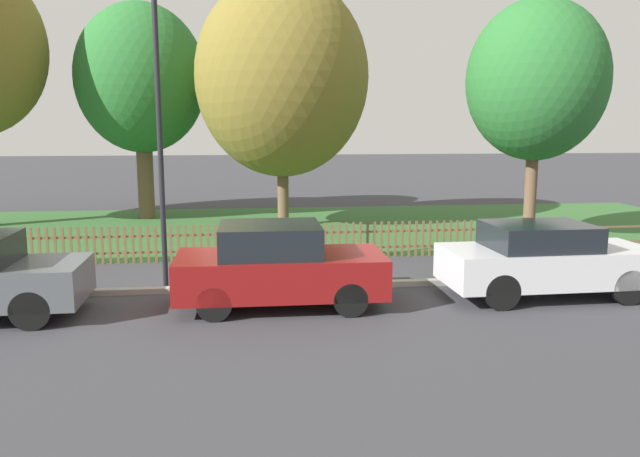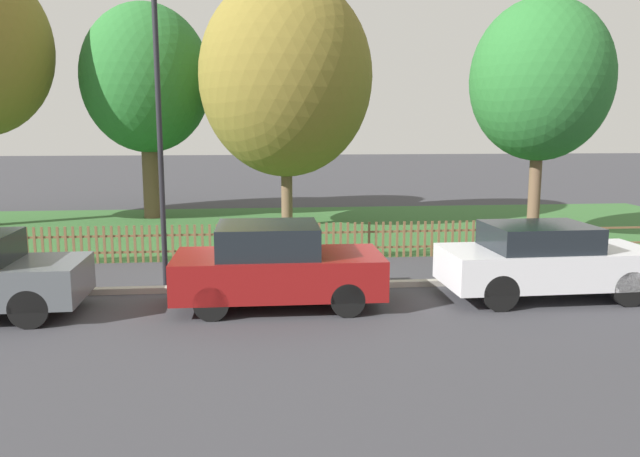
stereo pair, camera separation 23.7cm
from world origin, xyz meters
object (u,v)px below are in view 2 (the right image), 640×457
tree_mid_park (286,77)px  street_lamp (158,103)px  parked_car_black_saloon (276,266)px  tree_behind_motorcycle (146,79)px  parked_car_navy_estate (545,260)px  covered_motorcycle (261,251)px  tree_far_left (541,80)px

tree_mid_park → street_lamp: (-2.90, -7.68, -1.08)m
tree_mid_park → parked_car_black_saloon: bearing=-93.9°
tree_behind_motorcycle → street_lamp: bearing=-79.4°
parked_car_black_saloon → parked_car_navy_estate: size_ratio=0.94×
parked_car_navy_estate → street_lamp: street_lamp is taller
parked_car_black_saloon → covered_motorcycle: parked_car_black_saloon is taller
covered_motorcycle → street_lamp: bearing=-165.4°
parked_car_black_saloon → parked_car_navy_estate: (5.21, 0.06, -0.02)m
tree_far_left → street_lamp: bearing=-156.9°
covered_motorcycle → tree_far_left: (7.82, 3.52, 3.97)m
parked_car_black_saloon → covered_motorcycle: size_ratio=2.00×
parked_car_navy_estate → tree_mid_park: bearing=115.2°
parked_car_black_saloon → street_lamp: bearing=145.9°
parked_car_black_saloon → tree_far_left: size_ratio=0.56×
covered_motorcycle → tree_mid_park: 8.25m
parked_car_black_saloon → covered_motorcycle: bearing=97.3°
parked_car_black_saloon → tree_behind_motorcycle: bearing=110.0°
tree_behind_motorcycle → tree_far_left: 13.16m
parked_car_black_saloon → tree_mid_park: tree_mid_park is taller
parked_car_black_saloon → tree_behind_motorcycle: size_ratio=0.51×
tree_behind_motorcycle → street_lamp: tree_behind_motorcycle is taller
tree_mid_park → parked_car_navy_estate: bearing=-63.5°
parked_car_black_saloon → tree_far_left: tree_far_left is taller
parked_car_black_saloon → parked_car_navy_estate: parked_car_black_saloon is taller
parked_car_black_saloon → tree_mid_park: (0.63, 9.23, 4.09)m
covered_motorcycle → tree_far_left: tree_far_left is taller
parked_car_black_saloon → tree_far_left: 10.22m
parked_car_black_saloon → covered_motorcycle: (-0.27, 2.23, -0.18)m
covered_motorcycle → street_lamp: 3.82m
parked_car_navy_estate → covered_motorcycle: size_ratio=2.12×
covered_motorcycle → parked_car_black_saloon: bearing=-87.1°
parked_car_navy_estate → covered_motorcycle: bearing=157.1°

